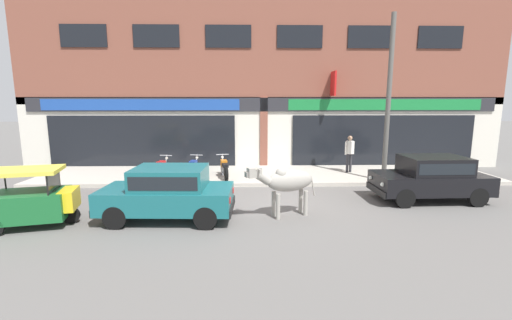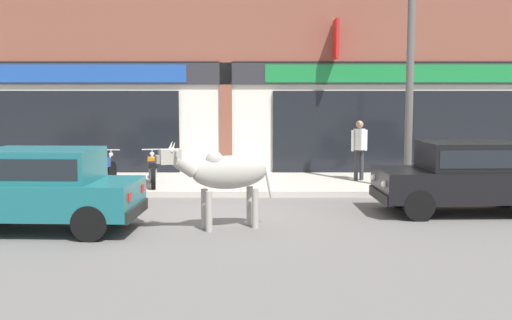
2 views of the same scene
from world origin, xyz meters
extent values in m
plane|color=#605E5B|center=(0.00, 0.00, 0.00)|extent=(90.00, 90.00, 0.00)
cube|color=#B7AFA3|center=(0.00, 4.06, 0.07)|extent=(19.00, 3.72, 0.14)
cube|color=brown|center=(0.00, 6.20, 6.63)|extent=(23.00, 0.55, 7.14)
cube|color=silver|center=(0.00, 6.20, 1.70)|extent=(23.00, 0.55, 3.40)
cube|color=#28282D|center=(0.00, 5.88, 3.05)|extent=(22.08, 0.08, 0.64)
cube|color=black|center=(-5.75, 5.87, 1.35)|extent=(8.74, 0.10, 2.40)
cube|color=#1E479E|center=(-5.75, 5.85, 3.05)|extent=(9.20, 0.05, 0.52)
cube|color=brown|center=(0.00, 5.90, 1.70)|extent=(0.36, 0.12, 3.40)
cube|color=black|center=(5.75, 5.87, 1.35)|extent=(8.74, 0.10, 2.40)
cube|color=#197A38|center=(5.75, 5.85, 3.05)|extent=(9.20, 0.05, 0.52)
cube|color=black|center=(-8.15, 5.89, 6.12)|extent=(2.09, 0.06, 1.00)
cube|color=black|center=(-4.89, 5.89, 6.12)|extent=(2.09, 0.06, 1.00)
cube|color=black|center=(-1.63, 5.89, 6.12)|extent=(2.09, 0.06, 1.00)
cube|color=black|center=(1.63, 5.89, 6.12)|extent=(2.09, 0.06, 1.00)
cube|color=black|center=(4.89, 5.89, 6.12)|extent=(2.09, 0.06, 1.00)
cube|color=black|center=(8.15, 5.89, 6.12)|extent=(2.09, 0.06, 1.00)
cube|color=red|center=(3.15, 5.47, 4.00)|extent=(0.08, 0.80, 1.10)
ellipsoid|color=#9E998E|center=(0.41, -1.11, 1.02)|extent=(1.49, 0.98, 0.60)
sphere|color=#9E998E|center=(0.15, -1.21, 1.25)|extent=(0.32, 0.32, 0.32)
cylinder|color=#9E998E|center=(0.06, -1.40, 0.36)|extent=(0.12, 0.12, 0.72)
cylinder|color=#9E998E|center=(-0.04, -1.13, 0.36)|extent=(0.12, 0.12, 0.72)
cylinder|color=#9E998E|center=(0.87, -1.09, 0.36)|extent=(0.12, 0.12, 0.72)
cylinder|color=#9E998E|center=(0.77, -0.83, 0.36)|extent=(0.12, 0.12, 0.72)
cylinder|color=#9E998E|center=(-0.35, -1.40, 1.17)|extent=(0.52, 0.39, 0.43)
cube|color=#9E998E|center=(-0.60, -1.49, 1.34)|extent=(0.41, 0.33, 0.26)
cube|color=slate|center=(-0.77, -1.56, 1.30)|extent=(0.19, 0.20, 0.14)
cone|color=beige|center=(-0.53, -1.57, 1.52)|extent=(0.13, 0.09, 0.19)
cone|color=beige|center=(-0.60, -1.39, 1.52)|extent=(0.13, 0.09, 0.19)
cube|color=#9E998E|center=(-0.47, -1.62, 1.40)|extent=(0.09, 0.15, 0.10)
cube|color=#9E998E|center=(-0.58, -1.32, 1.40)|extent=(0.09, 0.15, 0.10)
cylinder|color=#9E998E|center=(1.10, -0.85, 0.80)|extent=(0.17, 0.10, 0.60)
cylinder|color=black|center=(-4.14, -2.01, 0.30)|extent=(0.61, 0.20, 0.60)
cylinder|color=black|center=(-4.09, -0.58, 0.30)|extent=(0.61, 0.20, 0.60)
cylinder|color=black|center=(-1.84, -2.10, 0.30)|extent=(0.61, 0.20, 0.60)
cylinder|color=black|center=(-1.79, -0.66, 0.30)|extent=(0.61, 0.20, 0.60)
cube|color=#196066|center=(-2.97, -1.34, 0.60)|extent=(3.56, 1.73, 0.60)
cube|color=#196066|center=(-2.87, -1.34, 1.18)|extent=(1.95, 1.51, 0.56)
cube|color=black|center=(-2.87, -1.34, 1.18)|extent=(1.80, 1.53, 0.35)
cube|color=black|center=(-4.69, -1.27, 0.38)|extent=(0.18, 1.52, 0.20)
cube|color=black|center=(-1.24, -1.41, 0.38)|extent=(0.18, 1.52, 0.20)
sphere|color=silver|center=(-4.74, -1.75, 0.68)|extent=(0.14, 0.14, 0.14)
sphere|color=silver|center=(-4.71, -0.79, 0.68)|extent=(0.14, 0.14, 0.14)
cube|color=red|center=(-1.23, -1.90, 0.70)|extent=(0.04, 0.16, 0.14)
cube|color=red|center=(-1.19, -0.91, 0.70)|extent=(0.04, 0.16, 0.14)
cylinder|color=black|center=(4.00, -0.47, 0.30)|extent=(0.60, 0.20, 0.60)
cylinder|color=black|center=(3.96, 0.97, 0.30)|extent=(0.60, 0.20, 0.60)
cylinder|color=black|center=(6.30, -0.41, 0.30)|extent=(0.60, 0.20, 0.60)
cylinder|color=black|center=(6.26, 1.03, 0.30)|extent=(0.60, 0.20, 0.60)
cube|color=black|center=(5.13, 0.28, 0.60)|extent=(3.54, 1.69, 0.60)
cube|color=black|center=(5.23, 0.29, 1.18)|extent=(1.94, 1.49, 0.56)
cube|color=black|center=(5.23, 0.29, 1.18)|extent=(1.78, 1.50, 0.35)
cube|color=black|center=(3.40, 0.24, 0.38)|extent=(0.16, 1.52, 0.20)
cube|color=black|center=(6.86, 0.33, 0.38)|extent=(0.16, 1.52, 0.20)
sphere|color=silver|center=(3.38, -0.24, 0.68)|extent=(0.14, 0.14, 0.14)
sphere|color=silver|center=(3.36, 0.72, 0.68)|extent=(0.14, 0.14, 0.14)
cube|color=red|center=(6.90, -0.17, 0.70)|extent=(0.03, 0.16, 0.14)
cube|color=red|center=(6.87, 0.82, 0.70)|extent=(0.03, 0.16, 0.14)
cylinder|color=black|center=(-5.48, -1.57, 0.22)|extent=(0.46, 0.22, 0.44)
cylinder|color=black|center=(-7.11, -1.42, 0.22)|extent=(0.46, 0.22, 0.44)
cube|color=#19602D|center=(-6.36, -1.78, 0.57)|extent=(1.93, 1.52, 0.70)
cube|color=yellow|center=(-5.48, -1.57, 0.67)|extent=(0.55, 0.93, 0.52)
cylinder|color=black|center=(-5.92, -1.17, 1.19)|extent=(0.04, 0.04, 0.55)
cylinder|color=black|center=(-5.69, -2.13, 1.19)|extent=(0.04, 0.04, 0.55)
cylinder|color=black|center=(-7.16, -1.46, 1.19)|extent=(0.04, 0.04, 0.55)
cube|color=#DBCC42|center=(-6.41, -1.79, 1.47)|extent=(1.83, 1.44, 0.10)
cube|color=black|center=(-5.80, -1.65, 1.19)|extent=(0.24, 0.91, 0.50)
cylinder|color=black|center=(-4.14, 3.63, 0.42)|extent=(0.22, 0.57, 0.56)
cylinder|color=black|center=(-4.40, 2.41, 0.42)|extent=(0.22, 0.57, 0.56)
cube|color=#B2B5BA|center=(-4.28, 3.00, 0.46)|extent=(0.26, 0.35, 0.24)
cube|color=red|center=(-4.24, 3.15, 0.72)|extent=(0.32, 0.44, 0.24)
cube|color=black|center=(-4.33, 2.76, 0.70)|extent=(0.32, 0.55, 0.12)
cylinder|color=#B2B5BA|center=(-4.15, 3.57, 0.72)|extent=(0.10, 0.27, 0.59)
cylinder|color=#B2B5BA|center=(-4.15, 3.61, 1.00)|extent=(0.52, 0.14, 0.03)
sphere|color=silver|center=(-4.13, 3.67, 0.88)|extent=(0.12, 0.12, 0.12)
cylinder|color=#B2B5BA|center=(-4.46, 2.67, 0.38)|extent=(0.16, 0.48, 0.06)
cylinder|color=black|center=(-2.90, 3.72, 0.42)|extent=(0.19, 0.57, 0.56)
cylinder|color=black|center=(-3.09, 2.48, 0.42)|extent=(0.19, 0.57, 0.56)
cube|color=#B2B5BA|center=(-3.00, 3.08, 0.46)|extent=(0.25, 0.35, 0.24)
cube|color=navy|center=(-2.97, 3.24, 0.72)|extent=(0.30, 0.43, 0.24)
cube|color=black|center=(-3.04, 2.84, 0.70)|extent=(0.30, 0.55, 0.12)
cylinder|color=#B2B5BA|center=(-2.91, 3.66, 0.72)|extent=(0.08, 0.27, 0.59)
cylinder|color=#B2B5BA|center=(-2.90, 3.70, 1.00)|extent=(0.52, 0.11, 0.03)
sphere|color=silver|center=(-2.89, 3.76, 0.88)|extent=(0.12, 0.12, 0.12)
cylinder|color=#B2B5BA|center=(-3.16, 2.74, 0.38)|extent=(0.13, 0.48, 0.06)
cylinder|color=black|center=(-1.84, 3.84, 0.42)|extent=(0.20, 0.57, 0.56)
cylinder|color=black|center=(-1.60, 2.61, 0.42)|extent=(0.20, 0.57, 0.56)
cube|color=#B2B5BA|center=(-1.72, 3.20, 0.46)|extent=(0.26, 0.35, 0.24)
cube|color=orange|center=(-1.75, 3.36, 0.72)|extent=(0.31, 0.44, 0.24)
cube|color=black|center=(-1.67, 2.97, 0.70)|extent=(0.31, 0.55, 0.12)
cylinder|color=#B2B5BA|center=(-1.83, 3.78, 0.72)|extent=(0.09, 0.27, 0.59)
cylinder|color=#B2B5BA|center=(-1.83, 3.82, 1.00)|extent=(0.52, 0.13, 0.03)
sphere|color=silver|center=(-1.85, 3.87, 0.88)|extent=(0.12, 0.12, 0.12)
cylinder|color=#B2B5BA|center=(-1.76, 2.83, 0.38)|extent=(0.15, 0.48, 0.06)
cylinder|color=#2D2D33|center=(3.56, 4.12, 0.55)|extent=(0.11, 0.11, 0.82)
cylinder|color=#2D2D33|center=(3.72, 4.20, 0.55)|extent=(0.11, 0.11, 0.82)
cylinder|color=silver|center=(3.64, 4.16, 1.24)|extent=(0.32, 0.32, 0.56)
cylinder|color=silver|center=(3.45, 4.07, 1.22)|extent=(0.08, 0.08, 0.56)
cylinder|color=silver|center=(3.83, 4.25, 1.22)|extent=(0.08, 0.08, 0.56)
sphere|color=tan|center=(3.64, 4.16, 1.64)|extent=(0.20, 0.20, 0.20)
cylinder|color=#595651|center=(4.52, 2.50, 3.26)|extent=(0.18, 0.18, 6.23)
camera|label=1|loc=(-0.77, -10.39, 3.21)|focal=24.00mm
camera|label=2|loc=(0.88, -11.74, 2.35)|focal=42.00mm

